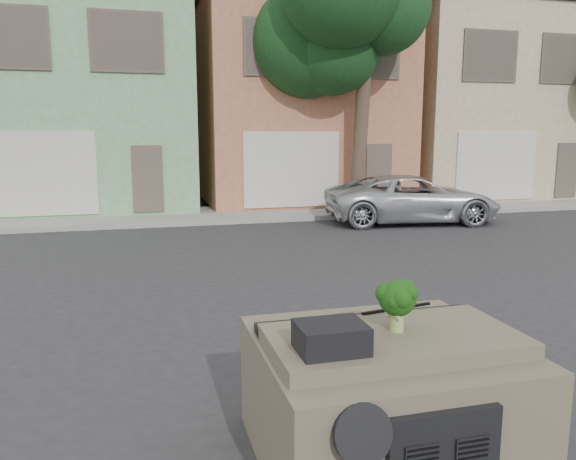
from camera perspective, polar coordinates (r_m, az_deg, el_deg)
name	(u,v)px	position (r m, az deg, el deg)	size (l,w,h in m)	color
ground_plane	(287,333)	(7.60, -0.06, -10.39)	(120.00, 120.00, 0.00)	#303033
sidewalk	(200,215)	(17.67, -8.90, 1.47)	(40.00, 3.00, 0.15)	gray
townhouse_mint	(85,99)	(21.48, -19.93, 12.39)	(7.20, 8.20, 7.55)	#7EB07C
townhouse_tan	(290,102)	(22.19, 0.24, 12.87)	(7.20, 8.20, 7.55)	#B97151
townhouse_beige	(462,105)	(25.23, 17.30, 12.08)	(7.20, 8.20, 7.55)	#C7B389
silver_pickup	(411,222)	(16.98, 12.41, 0.76)	(2.33, 5.04, 1.40)	silver
tree_near	(362,79)	(18.10, 7.48, 14.96)	(4.40, 4.00, 8.50)	#163D19
car_dashboard	(384,393)	(4.77, 9.68, -16.04)	(2.00, 1.80, 1.12)	#655D48
instrument_hump	(331,337)	(4.01, 4.40, -10.82)	(0.48, 0.38, 0.20)	black
wiper_arm	(397,308)	(4.99, 10.99, -7.83)	(0.70, 0.03, 0.02)	black
broccoli	(397,305)	(4.42, 11.05, -7.51)	(0.34, 0.34, 0.41)	#12390C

